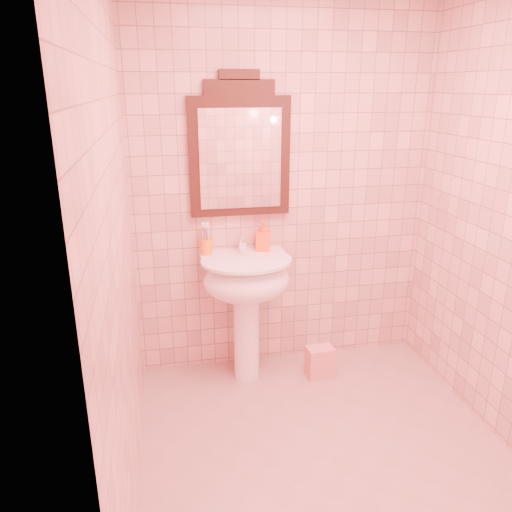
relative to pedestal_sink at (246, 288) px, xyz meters
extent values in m
plane|color=tan|center=(0.30, -0.87, -0.66)|extent=(2.20, 2.20, 0.00)
cube|color=beige|center=(0.30, 0.23, 0.59)|extent=(2.00, 0.02, 2.50)
cylinder|color=white|center=(0.00, 0.01, -0.31)|extent=(0.17, 0.17, 0.70)
ellipsoid|color=white|center=(0.00, -0.01, 0.06)|extent=(0.56, 0.46, 0.28)
cube|color=white|center=(0.00, 0.15, 0.17)|extent=(0.56, 0.15, 0.05)
cylinder|color=white|center=(0.00, -0.01, 0.19)|extent=(0.58, 0.58, 0.02)
cylinder|color=white|center=(0.00, 0.15, 0.25)|extent=(0.04, 0.04, 0.09)
cylinder|color=white|center=(0.00, 0.10, 0.28)|extent=(0.02, 0.10, 0.02)
cylinder|color=white|center=(0.00, 0.05, 0.26)|extent=(0.02, 0.02, 0.04)
cube|color=white|center=(0.00, 0.16, 0.30)|extent=(0.02, 0.07, 0.01)
cube|color=black|center=(0.00, 0.20, 0.81)|extent=(0.64, 0.05, 0.75)
cube|color=black|center=(0.00, 0.20, 1.23)|extent=(0.44, 0.05, 0.09)
cube|color=black|center=(0.00, 0.20, 1.31)|extent=(0.25, 0.05, 0.06)
cube|color=white|center=(0.00, 0.17, 0.80)|extent=(0.52, 0.01, 0.62)
cylinder|color=orange|center=(-0.24, 0.14, 0.25)|extent=(0.08, 0.08, 0.10)
cylinder|color=silver|center=(-0.22, 0.14, 0.30)|extent=(0.01, 0.01, 0.19)
cylinder|color=#338CD8|center=(-0.23, 0.16, 0.30)|extent=(0.01, 0.01, 0.19)
cylinder|color=#E5334C|center=(-0.24, 0.16, 0.30)|extent=(0.01, 0.01, 0.19)
cylinder|color=#3FBF59|center=(-0.26, 0.15, 0.30)|extent=(0.01, 0.01, 0.19)
cylinder|color=#D8CC4C|center=(-0.26, 0.14, 0.30)|extent=(0.01, 0.01, 0.19)
cylinder|color=purple|center=(-0.24, 0.13, 0.30)|extent=(0.01, 0.01, 0.19)
cylinder|color=#4C4C59|center=(-0.23, 0.13, 0.30)|extent=(0.01, 0.01, 0.19)
imported|color=#FF4F15|center=(0.14, 0.15, 0.30)|extent=(0.11, 0.11, 0.20)
cube|color=#DC9D81|center=(0.49, -0.09, -0.55)|extent=(0.19, 0.13, 0.22)
camera|label=1|loc=(-0.52, -2.94, 1.25)|focal=35.00mm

